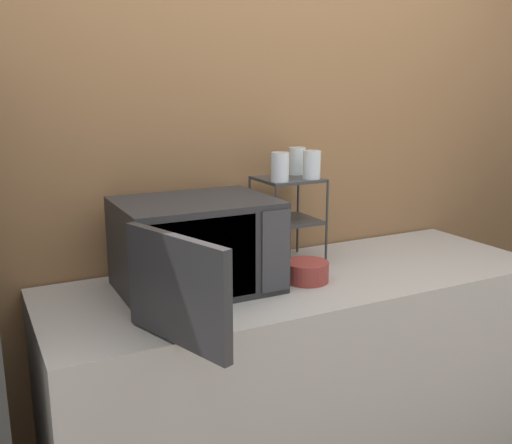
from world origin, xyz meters
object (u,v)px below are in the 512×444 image
(bowl, at_px, (307,272))
(glass_front_right, at_px, (312,165))
(glass_front_left, at_px, (280,167))
(microwave, at_px, (195,247))
(dish_rack, at_px, (288,202))
(glass_back_right, at_px, (297,161))

(bowl, bearing_deg, glass_front_right, 54.80)
(glass_front_left, height_order, glass_front_right, same)
(microwave, bearing_deg, dish_rack, 17.54)
(glass_front_right, bearing_deg, microwave, -171.38)
(microwave, distance_m, dish_rack, 0.48)
(glass_front_right, distance_m, bowl, 0.43)
(microwave, xyz_separation_m, dish_rack, (0.45, 0.14, 0.09))
(glass_front_left, distance_m, bowl, 0.41)
(glass_back_right, relative_size, bowl, 0.69)
(glass_front_right, bearing_deg, glass_front_left, -179.90)
(glass_back_right, distance_m, bowl, 0.50)
(glass_front_left, relative_size, bowl, 0.69)
(glass_front_left, height_order, bowl, glass_front_left)
(dish_rack, relative_size, bowl, 2.17)
(microwave, distance_m, bowl, 0.43)
(dish_rack, xyz_separation_m, bowl, (-0.05, -0.24, -0.21))
(microwave, distance_m, glass_front_left, 0.46)
(dish_rack, bearing_deg, glass_back_right, 38.64)
(glass_front_left, relative_size, glass_back_right, 1.00)
(glass_front_left, bearing_deg, microwave, -168.23)
(microwave, height_order, glass_front_right, glass_front_right)
(dish_rack, xyz_separation_m, glass_front_right, (0.07, -0.06, 0.15))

